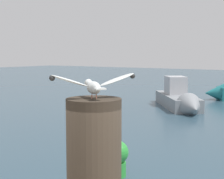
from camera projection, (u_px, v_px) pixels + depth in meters
The scene contains 4 objects.
mooring_post at pixel (94, 169), 2.84m from camera, with size 0.44×0.44×1.14m, color #382D23.
seagull at pixel (93, 84), 2.77m from camera, with size 0.47×0.63×0.20m.
boat_grey at pixel (180, 100), 18.76m from camera, with size 4.73×5.36×1.93m.
channel_buoy at pixel (117, 157), 8.45m from camera, with size 0.56×0.56×1.33m.
Camera 1 is at (1.88, -2.44, 2.93)m, focal length 56.99 mm.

